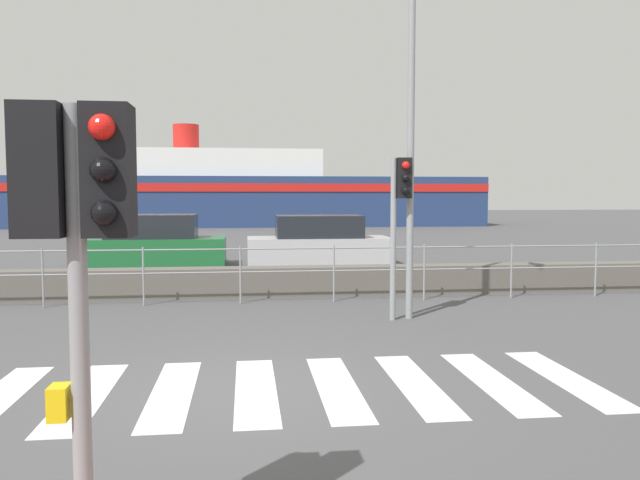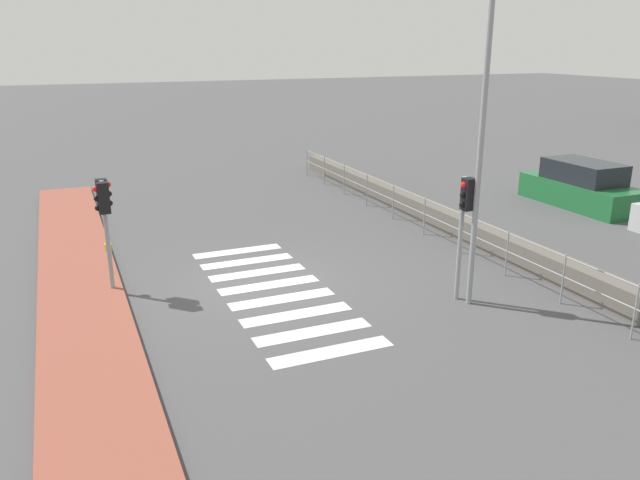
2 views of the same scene
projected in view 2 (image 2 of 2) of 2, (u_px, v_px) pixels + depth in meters
ground_plane at (266, 282)px, 14.82m from camera, size 160.00×160.00×0.00m
sidewalk_brick at (83, 307)px, 13.28m from camera, size 24.00×1.80×0.12m
crosswalk at (275, 292)px, 14.24m from camera, size 6.75×2.40×0.01m
seawall at (488, 238)px, 17.11m from camera, size 24.79×0.55×0.62m
harbor_fence at (462, 226)px, 16.65m from camera, size 22.35×0.04×1.14m
traffic_light_near at (104, 207)px, 13.60m from camera, size 0.58×0.41×2.60m
traffic_light_far at (465, 212)px, 13.16m from camera, size 0.34×0.32×2.76m
streetlamp at (474, 106)px, 12.26m from camera, size 0.32×1.36×6.95m
parked_car_green at (582, 187)px, 21.57m from camera, size 4.32×1.77×1.56m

